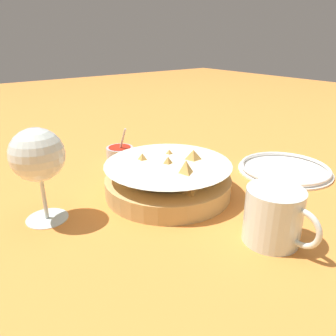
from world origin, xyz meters
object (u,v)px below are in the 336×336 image
at_px(wine_glass, 38,157).
at_px(sauce_cup, 120,155).
at_px(food_basket, 169,179).
at_px(beer_mug, 274,218).
at_px(side_plate, 285,169).

bearing_deg(wine_glass, sauce_cup, 123.54).
distance_m(food_basket, beer_mug, 0.24).
relative_size(sauce_cup, beer_mug, 0.80).
distance_m(sauce_cup, beer_mug, 0.45).
xyz_separation_m(wine_glass, side_plate, (0.13, 0.54, -0.11)).
bearing_deg(food_basket, beer_mug, 6.74).
height_order(beer_mug, side_plate, beer_mug).
relative_size(sauce_cup, wine_glass, 0.60).
bearing_deg(side_plate, food_basket, -104.50).
xyz_separation_m(food_basket, wine_glass, (-0.05, -0.24, 0.09)).
xyz_separation_m(food_basket, side_plate, (0.08, 0.30, -0.02)).
bearing_deg(food_basket, side_plate, 75.50).
height_order(food_basket, sauce_cup, sauce_cup).
height_order(food_basket, wine_glass, wine_glass).
bearing_deg(side_plate, beer_mug, -59.34).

